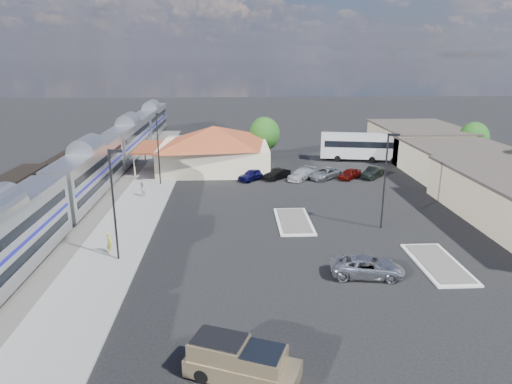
{
  "coord_description": "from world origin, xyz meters",
  "views": [
    {
      "loc": [
        -1.77,
        -39.56,
        15.64
      ],
      "look_at": [
        0.36,
        3.06,
        2.8
      ],
      "focal_mm": 32.0,
      "sensor_mm": 36.0,
      "label": 1
    }
  ],
  "objects_px": {
    "coach_bus": "(363,146)",
    "suv": "(367,267)",
    "pickup_truck": "(243,362)",
    "station_depot": "(214,148)"
  },
  "relations": [
    {
      "from": "coach_bus",
      "to": "suv",
      "type": "bearing_deg",
      "value": 175.77
    },
    {
      "from": "pickup_truck",
      "to": "coach_bus",
      "type": "bearing_deg",
      "value": -0.34
    },
    {
      "from": "suv",
      "to": "coach_bus",
      "type": "distance_m",
      "value": 39.28
    },
    {
      "from": "station_depot",
      "to": "pickup_truck",
      "type": "xyz_separation_m",
      "value": [
        3.08,
        -44.22,
        -2.2
      ]
    },
    {
      "from": "station_depot",
      "to": "suv",
      "type": "xyz_separation_m",
      "value": [
        12.48,
        -33.57,
        -2.39
      ]
    },
    {
      "from": "station_depot",
      "to": "suv",
      "type": "relative_size",
      "value": 3.43
    },
    {
      "from": "coach_bus",
      "to": "pickup_truck",
      "type": "bearing_deg",
      "value": 168.84
    },
    {
      "from": "suv",
      "to": "coach_bus",
      "type": "height_order",
      "value": "coach_bus"
    },
    {
      "from": "suv",
      "to": "coach_bus",
      "type": "xyz_separation_m",
      "value": [
        10.17,
        37.91,
        1.63
      ]
    },
    {
      "from": "station_depot",
      "to": "suv",
      "type": "bearing_deg",
      "value": -69.6
    }
  ]
}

